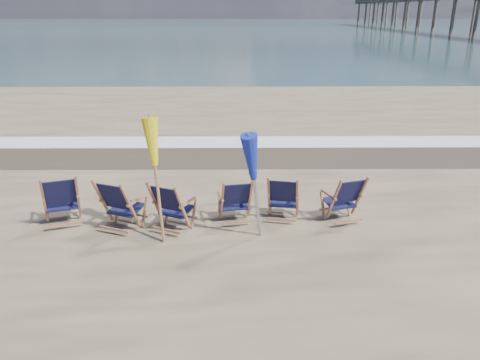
{
  "coord_description": "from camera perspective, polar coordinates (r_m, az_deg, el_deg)",
  "views": [
    {
      "loc": [
        -0.07,
        -6.36,
        4.01
      ],
      "look_at": [
        0.0,
        2.2,
        0.9
      ],
      "focal_mm": 35.0,
      "sensor_mm": 36.0,
      "label": 1
    }
  ],
  "objects": [
    {
      "name": "ocean",
      "position": [
        134.42,
        -0.48,
        18.26
      ],
      "size": [
        400.0,
        400.0,
        0.0
      ],
      "primitive_type": "plane",
      "color": "#334E54",
      "rests_on": "ground"
    },
    {
      "name": "beach_chair_0",
      "position": [
        9.66,
        -19.12,
        -2.16
      ],
      "size": [
        0.93,
        0.99,
        1.11
      ],
      "primitive_type": null,
      "rotation": [
        0.0,
        0.0,
        3.48
      ],
      "color": "#121235",
      "rests_on": "ground"
    },
    {
      "name": "beach_chair_5",
      "position": [
        9.56,
        14.39,
        -2.12
      ],
      "size": [
        0.87,
        0.92,
        1.04
      ],
      "primitive_type": null,
      "rotation": [
        0.0,
        0.0,
        3.47
      ],
      "color": "#121235",
      "rests_on": "ground"
    },
    {
      "name": "beach_chair_4",
      "position": [
        9.29,
        6.96,
        -2.39
      ],
      "size": [
        0.77,
        0.83,
        1.0
      ],
      "primitive_type": null,
      "rotation": [
        0.0,
        0.0,
        2.95
      ],
      "color": "#121235",
      "rests_on": "ground"
    },
    {
      "name": "beach_chair_3",
      "position": [
        9.2,
        1.22,
        -2.53
      ],
      "size": [
        0.75,
        0.81,
        0.98
      ],
      "primitive_type": null,
      "rotation": [
        0.0,
        0.0,
        3.33
      ],
      "color": "#121235",
      "rests_on": "ground"
    },
    {
      "name": "beach_chair_2",
      "position": [
        8.77,
        -7.07,
        -3.61
      ],
      "size": [
        0.93,
        0.97,
        1.06
      ],
      "primitive_type": null,
      "rotation": [
        0.0,
        0.0,
        2.71
      ],
      "color": "#121235",
      "rests_on": "ground"
    },
    {
      "name": "beach_chair_1",
      "position": [
        8.95,
        -13.24,
        -3.33
      ],
      "size": [
        0.96,
        1.01,
        1.11
      ],
      "primitive_type": null,
      "rotation": [
        0.0,
        0.0,
        2.74
      ],
      "color": "#121235",
      "rests_on": "ground"
    },
    {
      "name": "umbrella_blue",
      "position": [
        8.16,
        1.94,
        2.58
      ],
      "size": [
        0.3,
        0.3,
        2.09
      ],
      "color": "#A5A5AD",
      "rests_on": "ground"
    },
    {
      "name": "surf_foam",
      "position": [
        15.2,
        -0.2,
        4.68
      ],
      "size": [
        200.0,
        1.4,
        0.01
      ],
      "primitive_type": "cube",
      "color": "silver",
      "rests_on": "ground"
    },
    {
      "name": "wet_sand_strip",
      "position": [
        13.76,
        -0.16,
        3.03
      ],
      "size": [
        200.0,
        2.6,
        0.0
      ],
      "primitive_type": "cube",
      "color": "#42362A",
      "rests_on": "ground"
    },
    {
      "name": "umbrella_yellow",
      "position": [
        8.29,
        -10.32,
        3.7
      ],
      "size": [
        0.3,
        0.3,
        2.27
      ],
      "color": "#976143",
      "rests_on": "ground"
    },
    {
      "name": "fishing_pier",
      "position": [
        88.93,
        26.31,
        18.46
      ],
      "size": [
        4.4,
        140.0,
        9.3
      ],
      "primitive_type": null,
      "color": "brown",
      "rests_on": "ground"
    }
  ]
}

